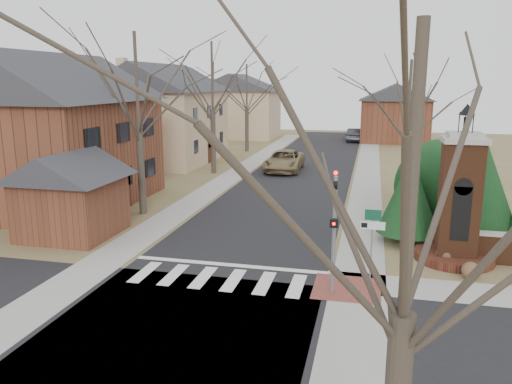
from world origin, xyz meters
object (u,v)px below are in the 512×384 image
(traffic_signal_pole, at_px, (334,222))
(brick_gate_monument, at_px, (458,210))
(sign_post, at_px, (372,231))
(pickup_truck, at_px, (284,161))
(distant_car, at_px, (356,135))

(traffic_signal_pole, xyz_separation_m, brick_gate_monument, (4.70, 4.42, -0.42))
(sign_post, bearing_deg, brick_gate_monument, 41.42)
(pickup_truck, xyz_separation_m, distant_car, (5.00, 22.40, -0.05))
(pickup_truck, bearing_deg, distant_car, 76.24)
(traffic_signal_pole, height_order, pickup_truck, traffic_signal_pole)
(traffic_signal_pole, distance_m, distant_car, 46.17)
(brick_gate_monument, xyz_separation_m, distant_car, (-5.60, 41.71, -1.36))
(sign_post, distance_m, brick_gate_monument, 4.55)
(brick_gate_monument, height_order, pickup_truck, brick_gate_monument)
(sign_post, bearing_deg, pickup_truck, 107.87)
(pickup_truck, bearing_deg, brick_gate_monument, -62.42)
(brick_gate_monument, distance_m, distant_car, 42.11)
(traffic_signal_pole, xyz_separation_m, sign_post, (1.29, 1.41, -0.64))
(sign_post, relative_size, distant_car, 0.56)
(sign_post, bearing_deg, distant_car, 92.81)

